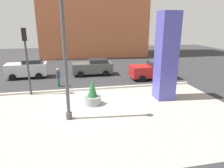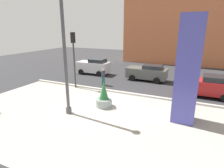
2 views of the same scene
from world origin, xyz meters
name	(u,v)px [view 1 (image 1 of 2)]	position (x,y,z in m)	size (l,w,h in m)	color
ground_plane	(86,87)	(0.00, 4.00, 0.00)	(60.00, 60.00, 0.00)	#2D2D30
plaza_pavement	(95,117)	(0.00, -2.00, 0.00)	(18.00, 10.00, 0.02)	#9E998E
curb_strip	(87,89)	(0.00, 3.12, 0.08)	(18.00, 0.24, 0.16)	#B7B2A8
lamp_post	(65,54)	(-1.46, -1.91, 3.71)	(0.44, 0.44, 7.59)	#4C4C51
art_pillar_blue	(166,57)	(5.31, 0.16, 3.03)	(1.26, 1.26, 6.05)	#4C4CAD
potted_plant_near_right	(92,95)	(0.11, 0.01, 0.65)	(1.15, 1.15, 1.81)	gray
traffic_light_far_side	(26,51)	(-4.31, 2.89, 3.33)	(0.28, 0.42, 4.96)	#333833
car_curb_west	(27,69)	(-5.45, 8.27, 0.93)	(3.88, 1.99, 1.84)	silver
car_curb_east	(93,67)	(1.08, 8.10, 0.85)	(4.14, 2.03, 1.67)	#565B56
car_passing_lane	(153,70)	(6.66, 5.37, 0.88)	(4.31, 2.11, 1.74)	red
pedestrian_by_curb	(58,76)	(-2.31, 4.63, 0.90)	(0.42, 0.42, 1.62)	#236656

